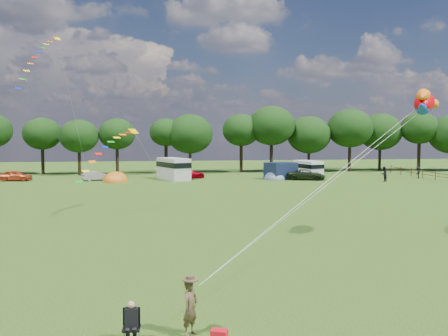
{
  "coord_description": "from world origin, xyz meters",
  "views": [
    {
      "loc": [
        -4.12,
        -20.27,
        5.96
      ],
      "look_at": [
        0.0,
        8.0,
        4.0
      ],
      "focal_mm": 40.0,
      "sensor_mm": 36.0,
      "label": 1
    }
  ],
  "objects": [
    {
      "name": "ground_plane",
      "position": [
        0.0,
        0.0,
        0.0
      ],
      "size": [
        180.0,
        180.0,
        0.0
      ],
      "primitive_type": "plane",
      "color": "black",
      "rests_on": "ground"
    },
    {
      "name": "tree_line",
      "position": [
        5.3,
        54.99,
        6.35
      ],
      "size": [
        102.98,
        10.98,
        10.27
      ],
      "color": "black",
      "rests_on": "ground"
    },
    {
      "name": "car_a",
      "position": [
        -21.22,
        45.75,
        0.69
      ],
      "size": [
        4.35,
        2.2,
        1.39
      ],
      "primitive_type": "imported",
      "rotation": [
        0.0,
        0.0,
        1.43
      ],
      "color": "#BA3F1E",
      "rests_on": "ground"
    },
    {
      "name": "car_b",
      "position": [
        -11.09,
        44.87,
        0.61
      ],
      "size": [
        3.66,
        2.52,
        1.21
      ],
      "primitive_type": "imported",
      "rotation": [
        0.0,
        0.0,
        1.97
      ],
      "color": "gray",
      "rests_on": "ground"
    },
    {
      "name": "car_c",
      "position": [
        0.8,
        46.26,
        0.63
      ],
      "size": [
        4.49,
        2.68,
        1.26
      ],
      "primitive_type": "imported",
      "rotation": [
        0.0,
        0.0,
        1.8
      ],
      "color": "#8F000C",
      "rests_on": "ground"
    },
    {
      "name": "car_d",
      "position": [
        15.68,
        41.75,
        0.68
      ],
      "size": [
        5.47,
        3.71,
        1.37
      ],
      "primitive_type": "imported",
      "rotation": [
        0.0,
        0.0,
        1.26
      ],
      "color": "black",
      "rests_on": "ground"
    },
    {
      "name": "campervan_c",
      "position": [
        -1.29,
        44.85,
        1.51
      ],
      "size": [
        4.42,
        6.22,
        2.81
      ],
      "rotation": [
        0.0,
        0.0,
        1.96
      ],
      "color": "#B4B4B6",
      "rests_on": "ground"
    },
    {
      "name": "campervan_d",
      "position": [
        16.93,
        44.99,
        1.25
      ],
      "size": [
        3.21,
        5.1,
        2.32
      ],
      "rotation": [
        0.0,
        0.0,
        1.84
      ],
      "color": "silver",
      "rests_on": "ground"
    },
    {
      "name": "tent_orange",
      "position": [
        -8.55,
        42.56,
        0.02
      ],
      "size": [
        3.27,
        3.58,
        2.56
      ],
      "color": "#B86014",
      "rests_on": "ground"
    },
    {
      "name": "tent_greyblue",
      "position": [
        11.8,
        42.89,
        0.02
      ],
      "size": [
        2.95,
        3.23,
        2.19
      ],
      "color": "slate",
      "rests_on": "ground"
    },
    {
      "name": "awning_navy",
      "position": [
        12.71,
        43.41,
        1.1
      ],
      "size": [
        4.34,
        3.96,
        2.21
      ],
      "primitive_type": "cube",
      "rotation": [
        0.0,
        0.0,
        0.37
      ],
      "color": "#121A34",
      "rests_on": "ground"
    },
    {
      "name": "kite_flyer",
      "position": [
        -3.03,
        -5.88,
        0.83
      ],
      "size": [
        0.69,
        0.72,
        1.65
      ],
      "primitive_type": "imported",
      "rotation": [
        0.0,
        0.0,
        0.88
      ],
      "color": "#4E3E28",
      "rests_on": "ground"
    },
    {
      "name": "camp_chair",
      "position": [
        -4.73,
        -6.19,
        0.74
      ],
      "size": [
        0.52,
        0.52,
        1.23
      ],
      "rotation": [
        0.0,
        0.0,
        -0.06
      ],
      "color": "#99999E",
      "rests_on": "ground"
    },
    {
      "name": "kite_bag",
      "position": [
        -2.25,
        -6.42,
        0.17
      ],
      "size": [
        0.55,
        0.46,
        0.33
      ],
      "primitive_type": "cube",
      "rotation": [
        0.0,
        0.0,
        -0.38
      ],
      "color": "red",
      "rests_on": "ground"
    },
    {
      "name": "fish_kite",
      "position": [
        10.78,
        5.49,
        7.69
      ],
      "size": [
        2.57,
        3.18,
        1.75
      ],
      "rotation": [
        0.0,
        -0.21,
        0.97
      ],
      "color": "#D10004",
      "rests_on": "ground"
    },
    {
      "name": "streamer_kite_a",
      "position": [
        -14.61,
        30.85,
        13.78
      ],
      "size": [
        3.4,
        5.57,
        5.78
      ],
      "rotation": [
        0.0,
        0.0,
        0.55
      ],
      "color": "gold",
      "rests_on": "ground"
    },
    {
      "name": "streamer_kite_b",
      "position": [
        -7.0,
        17.66,
        5.07
      ],
      "size": [
        4.36,
        4.76,
        3.83
      ],
      "rotation": [
        0.0,
        0.0,
        0.76
      ],
      "color": "#F7BD00",
      "rests_on": "ground"
    },
    {
      "name": "walker_a",
      "position": [
        24.64,
        38.31,
        0.95
      ],
      "size": [
        1.08,
        1.01,
        1.9
      ],
      "primitive_type": "imported",
      "rotation": [
        0.0,
        0.0,
        3.79
      ],
      "color": "black",
      "rests_on": "ground"
    },
    {
      "name": "walker_b",
      "position": [
        31.28,
        41.95,
        0.77
      ],
      "size": [
        1.07,
        0.99,
        1.55
      ],
      "primitive_type": "imported",
      "rotation": [
        0.0,
        0.0,
        3.83
      ],
      "color": "black",
      "rests_on": "ground"
    }
  ]
}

